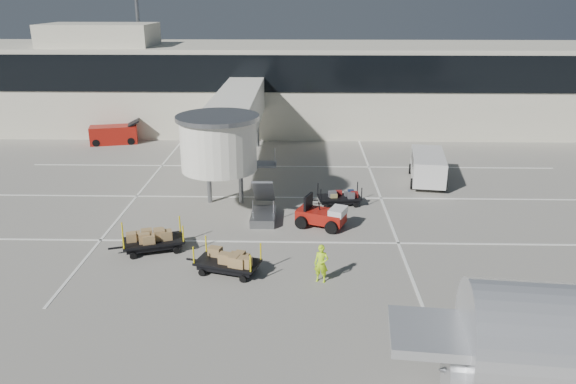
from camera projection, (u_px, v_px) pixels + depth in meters
name	position (u px, v px, depth m)	size (l,w,h in m)	color
ground	(285.00, 259.00, 28.11)	(140.00, 140.00, 0.00)	gray
lane_markings	(279.00, 196.00, 36.92)	(40.00, 30.00, 0.02)	white
terminal	(290.00, 85.00, 54.99)	(64.00, 12.11, 15.20)	beige
jet_bridge	(232.00, 122.00, 38.34)	(5.70, 20.40, 6.03)	white
baggage_tug	(322.00, 216.00, 31.81)	(3.02, 2.56, 1.79)	maroon
suitcase_cart	(338.00, 198.00, 35.20)	(3.34, 1.65, 1.28)	black
box_cart_near	(224.00, 262.00, 26.50)	(3.73, 2.26, 1.43)	black
box_cart_far	(156.00, 240.00, 28.82)	(3.83, 2.42, 1.48)	black
ground_worker	(321.00, 264.00, 25.60)	(0.66, 0.43, 1.82)	#A7DD17
minivan	(428.00, 165.00, 39.41)	(2.97, 5.58, 2.01)	silver
belt_loader	(114.00, 135.00, 49.64)	(4.56, 2.60, 2.07)	maroon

